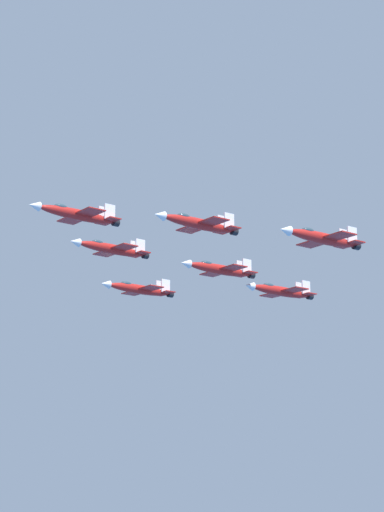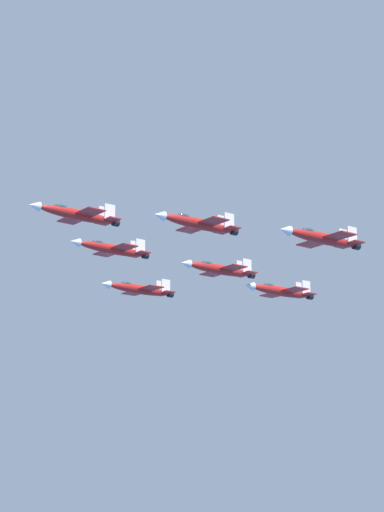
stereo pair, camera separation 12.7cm
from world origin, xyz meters
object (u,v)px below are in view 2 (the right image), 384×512
(jet_slot_rear, at_px, (220,269))
(jet_left_wingman, at_px, (199,223))
(jet_left_outer, at_px, (322,238))
(jet_right_outer, at_px, (139,289))
(jet_right_wingman, at_px, (112,249))
(jet_trailing, at_px, (281,291))
(jet_lead, at_px, (77,214))

(jet_slot_rear, bearing_deg, jet_left_wingman, 41.40)
(jet_left_wingman, relative_size, jet_left_outer, 0.96)
(jet_left_wingman, distance_m, jet_right_outer, 45.17)
(jet_right_wingman, distance_m, jet_trailing, 36.40)
(jet_trailing, bearing_deg, jet_slot_rear, 0.51)
(jet_lead, distance_m, jet_trailing, 49.95)
(jet_right_wingman, bearing_deg, jet_left_outer, 110.43)
(jet_trailing, bearing_deg, jet_right_wingman, -22.51)
(jet_left_wingman, height_order, jet_trailing, jet_left_wingman)
(jet_left_outer, relative_size, jet_right_outer, 1.00)
(jet_lead, height_order, jet_trailing, jet_lead)
(jet_left_wingman, relative_size, jet_right_wingman, 1.00)
(jet_lead, bearing_deg, jet_left_outer, 139.22)
(jet_lead, relative_size, jet_trailing, 0.97)
(jet_right_wingman, relative_size, jet_trailing, 0.98)
(jet_right_outer, relative_size, jet_slot_rear, 1.04)
(jet_lead, distance_m, jet_left_wingman, 21.70)
(jet_left_outer, xyz_separation_m, jet_right_outer, (44.52, 33.95, 0.46))
(jet_slot_rear, height_order, jet_trailing, jet_slot_rear)
(jet_lead, height_order, jet_left_outer, jet_lead)
(jet_left_wingman, bearing_deg, jet_right_wingman, -89.83)
(jet_right_wingman, xyz_separation_m, jet_left_outer, (-23.40, -38.55, -4.13))
(jet_right_wingman, bearing_deg, jet_left_wingman, 89.01)
(jet_left_wingman, relative_size, jet_right_outer, 0.96)
(jet_left_outer, height_order, jet_right_outer, jet_right_outer)
(jet_left_outer, bearing_deg, jet_right_wingman, -67.45)
(jet_right_wingman, distance_m, jet_slot_rear, 22.06)
(jet_left_outer, xyz_separation_m, jet_trailing, (32.24, 3.88, -2.55))
(jet_left_wingman, xyz_separation_m, jet_left_outer, (-1.15, -21.58, -2.91))
(jet_left_outer, relative_size, jet_trailing, 1.02)
(jet_lead, height_order, jet_right_outer, jet_lead)
(jet_left_wingman, bearing_deg, jet_right_outer, -111.24)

